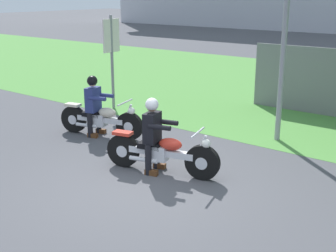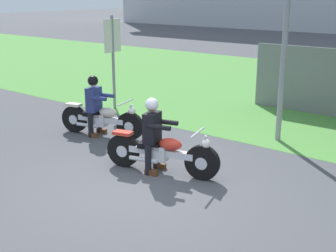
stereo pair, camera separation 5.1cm
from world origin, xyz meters
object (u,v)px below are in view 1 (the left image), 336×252
object	(u,v)px
rider_lead	(153,129)
rider_follow	(94,101)
sign_banner	(112,48)
motorcycle_lead	(162,153)
motorcycle_follow	(101,120)

from	to	relation	value
rider_lead	rider_follow	bearing A→B (deg)	146.08
rider_follow	sign_banner	xyz separation A→B (m)	(-1.42, 2.08, 0.91)
motorcycle_lead	rider_follow	world-z (taller)	rider_follow
motorcycle_lead	sign_banner	distance (m)	5.17
motorcycle_follow	sign_banner	size ratio (longest dim) A/B	0.80
motorcycle_follow	rider_follow	xyz separation A→B (m)	(-0.16, -0.04, 0.43)
rider_lead	motorcycle_lead	bearing A→B (deg)	-0.83
motorcycle_lead	rider_follow	xyz separation A→B (m)	(-2.63, 0.84, 0.43)
rider_lead	motorcycle_follow	size ratio (longest dim) A/B	0.67
motorcycle_follow	sign_banner	distance (m)	2.91
motorcycle_lead	motorcycle_follow	xyz separation A→B (m)	(-2.47, 0.88, 0.00)
rider_follow	motorcycle_lead	bearing A→B (deg)	-32.00
rider_lead	sign_banner	xyz separation A→B (m)	(-3.89, 2.96, 0.91)
rider_lead	sign_banner	bearing A→B (deg)	128.44
sign_banner	motorcycle_follow	bearing A→B (deg)	-52.13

